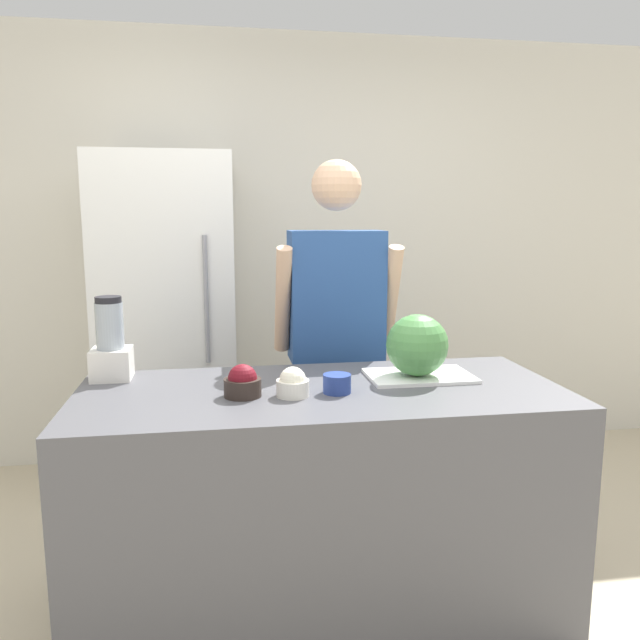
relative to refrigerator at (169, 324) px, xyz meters
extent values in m
cube|color=silver|center=(0.65, 0.40, 0.38)|extent=(8.00, 0.06, 2.60)
cube|color=#4C4C51|center=(0.65, -1.32, -0.47)|extent=(1.78, 0.78, 0.89)
cube|color=white|center=(0.00, 0.00, 0.00)|extent=(0.72, 0.71, 1.84)
cylinder|color=gray|center=(0.22, -0.37, 0.18)|extent=(0.02, 0.02, 0.64)
cube|color=#333338|center=(0.82, -0.67, -0.49)|extent=(0.33, 0.18, 0.85)
cube|color=#284C8C|center=(0.82, -0.67, 0.23)|extent=(0.43, 0.22, 0.60)
sphere|color=#DBAD89|center=(0.82, -0.67, 0.74)|extent=(0.23, 0.23, 0.23)
cylinder|color=#DBAD89|center=(0.57, -0.71, 0.22)|extent=(0.07, 0.24, 0.50)
cylinder|color=#DBAD89|center=(1.07, -0.71, 0.22)|extent=(0.07, 0.24, 0.50)
cube|color=white|center=(1.05, -1.23, -0.02)|extent=(0.41, 0.27, 0.01)
sphere|color=#4C8C47|center=(1.03, -1.24, 0.10)|extent=(0.24, 0.24, 0.24)
cylinder|color=#2D231E|center=(0.35, -1.37, 0.00)|extent=(0.13, 0.13, 0.06)
sphere|color=maroon|center=(0.35, -1.37, 0.03)|extent=(0.10, 0.10, 0.10)
cylinder|color=white|center=(0.53, -1.40, 0.00)|extent=(0.12, 0.12, 0.06)
sphere|color=white|center=(0.53, -1.40, 0.03)|extent=(0.09, 0.09, 0.09)
cylinder|color=navy|center=(0.69, -1.38, 0.00)|extent=(0.10, 0.10, 0.07)
cube|color=silver|center=(-0.14, -1.05, 0.03)|extent=(0.15, 0.15, 0.12)
cylinder|color=#99A3AD|center=(-0.14, -1.05, 0.18)|extent=(0.10, 0.10, 0.18)
cylinder|color=black|center=(-0.14, -1.05, 0.28)|extent=(0.10, 0.10, 0.02)
camera|label=1|loc=(0.28, -3.51, 0.60)|focal=35.00mm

